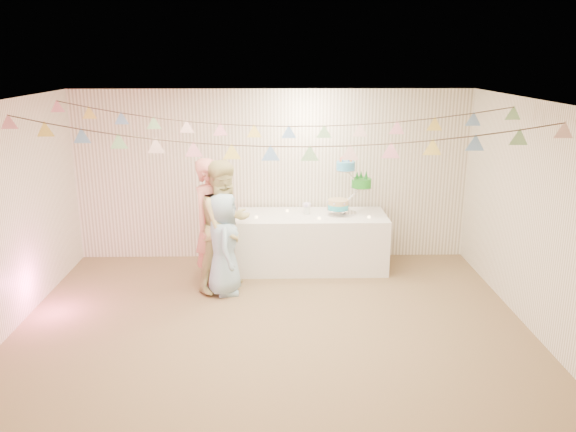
{
  "coord_description": "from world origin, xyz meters",
  "views": [
    {
      "loc": [
        0.06,
        -5.9,
        3.09
      ],
      "look_at": [
        0.2,
        0.8,
        1.15
      ],
      "focal_mm": 35.0,
      "sensor_mm": 36.0,
      "label": 1
    }
  ],
  "objects_px": {
    "person_adult_b": "(226,226)",
    "person_adult_a": "(212,223)",
    "person_child": "(224,244)",
    "cake_stand": "(349,192)",
    "table": "(311,241)"
  },
  "relations": [
    {
      "from": "person_adult_b",
      "to": "person_child",
      "type": "bearing_deg",
      "value": -147.51
    },
    {
      "from": "cake_stand",
      "to": "person_child",
      "type": "distance_m",
      "value": 2.05
    },
    {
      "from": "person_adult_a",
      "to": "person_child",
      "type": "bearing_deg",
      "value": -115.57
    },
    {
      "from": "cake_stand",
      "to": "person_adult_a",
      "type": "distance_m",
      "value": 2.06
    },
    {
      "from": "table",
      "to": "cake_stand",
      "type": "height_order",
      "value": "cake_stand"
    },
    {
      "from": "person_adult_b",
      "to": "person_adult_a",
      "type": "bearing_deg",
      "value": 97.75
    },
    {
      "from": "cake_stand",
      "to": "person_adult_a",
      "type": "xyz_separation_m",
      "value": [
        -1.93,
        -0.67,
        -0.27
      ]
    },
    {
      "from": "cake_stand",
      "to": "person_adult_a",
      "type": "height_order",
      "value": "person_adult_a"
    },
    {
      "from": "person_adult_a",
      "to": "person_adult_b",
      "type": "distance_m",
      "value": 0.22
    },
    {
      "from": "person_adult_a",
      "to": "person_adult_b",
      "type": "bearing_deg",
      "value": -88.23
    },
    {
      "from": "person_child",
      "to": "cake_stand",
      "type": "bearing_deg",
      "value": -69.32
    },
    {
      "from": "person_adult_a",
      "to": "person_child",
      "type": "xyz_separation_m",
      "value": [
        0.18,
        -0.28,
        -0.2
      ]
    },
    {
      "from": "table",
      "to": "person_adult_b",
      "type": "relative_size",
      "value": 1.24
    },
    {
      "from": "person_adult_b",
      "to": "person_child",
      "type": "relative_size",
      "value": 1.29
    },
    {
      "from": "table",
      "to": "person_child",
      "type": "xyz_separation_m",
      "value": [
        -1.21,
        -0.9,
        0.27
      ]
    }
  ]
}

